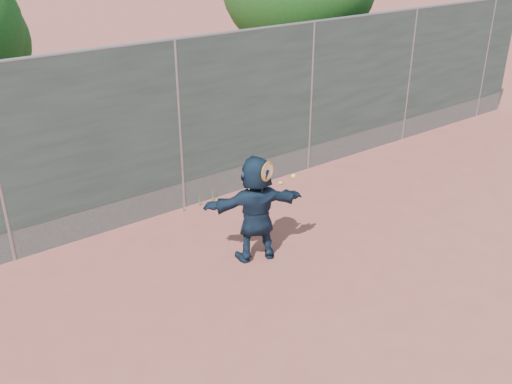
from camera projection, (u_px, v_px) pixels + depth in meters
ground at (314, 299)px, 7.84m from camera, size 80.00×80.00×0.00m
player at (256, 209)px, 8.47m from camera, size 1.62×0.98×1.66m
ball_ground at (280, 183)px, 11.24m from camera, size 0.07×0.07×0.07m
fence at (179, 124)px, 9.70m from camera, size 20.00×0.06×3.03m
swing_action at (270, 173)px, 8.11m from camera, size 0.62×0.18×0.51m
weed_clump at (201, 198)px, 10.39m from camera, size 0.68×0.07×0.30m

